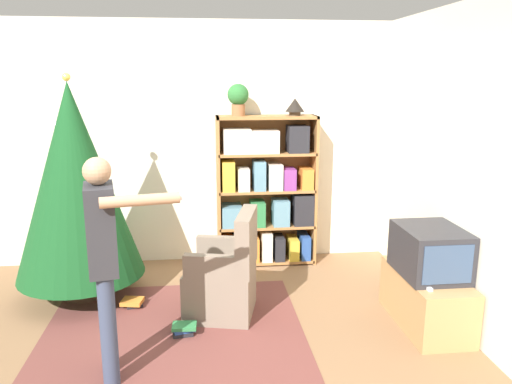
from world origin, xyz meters
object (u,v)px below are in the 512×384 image
Objects in this scene: bookshelf at (266,194)px; table_lamp at (295,106)px; standing_person at (104,253)px; armchair at (225,279)px; christmas_tree at (75,182)px; potted_plant at (238,97)px; television at (430,251)px.

table_lamp reaches higher than bookshelf.
bookshelf reaches higher than standing_person.
standing_person is (-0.82, -0.86, 0.58)m from armchair.
armchair is 2.01m from table_lamp.
potted_plant is at bearing 24.47° from christmas_tree.
christmas_tree is at bearing -159.43° from bookshelf.
christmas_tree is at bearing -155.53° from potted_plant.
bookshelf reaches higher than television.
christmas_tree is (-1.81, -0.68, 0.32)m from bookshelf.
bookshelf is at bearing -2.50° from potted_plant.
table_lamp is at bearing 158.83° from armchair.
potted_plant reaches higher than bookshelf.
standing_person is 4.66× the size of potted_plant.
television is 1.84× the size of potted_plant.
christmas_tree reaches higher than television.
standing_person reaches higher than armchair.
christmas_tree reaches higher than potted_plant.
television is 0.66× the size of armchair.
standing_person is at bearing -168.99° from television.
bookshelf reaches higher than armchair.
armchair is (-0.51, -1.19, -0.46)m from bookshelf.
television is 3.11m from christmas_tree.
standing_person is (-1.33, -2.05, 0.12)m from bookshelf.
standing_person is at bearing -30.66° from armchair.
television is 3.03× the size of table_lamp.
potted_plant is 0.60m from table_lamp.
table_lamp is (1.63, 2.06, 0.82)m from standing_person.
table_lamp is (0.31, 0.01, 0.94)m from bookshelf.
potted_plant reaches higher than television.
armchair is at bearing 166.94° from television.
potted_plant is (-1.43, 1.58, 1.17)m from television.
potted_plant is (-0.29, 0.01, 1.03)m from bookshelf.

